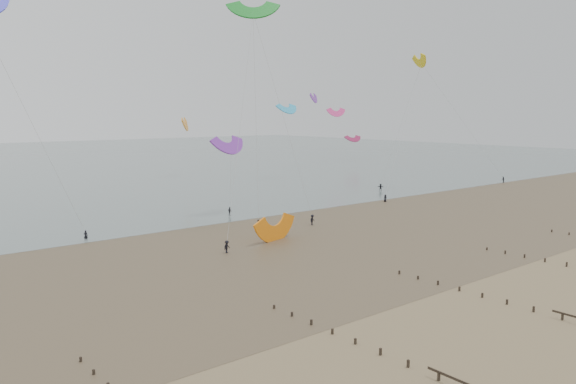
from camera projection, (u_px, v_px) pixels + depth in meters
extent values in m
plane|color=brown|center=(472.00, 310.00, 52.04)|extent=(500.00, 500.00, 0.00)
plane|color=#473A28|center=(253.00, 243.00, 78.93)|extent=(500.00, 500.00, 0.00)
ellipsoid|color=slate|center=(184.00, 291.00, 57.70)|extent=(23.60, 14.36, 0.01)
ellipsoid|color=slate|center=(304.00, 229.00, 88.73)|extent=(33.64, 18.32, 0.01)
ellipsoid|color=slate|center=(468.00, 213.00, 103.19)|extent=(19.65, 13.67, 0.01)
cube|color=black|center=(94.00, 372.00, 39.23)|extent=(0.16, 0.16, 0.48)
cube|color=black|center=(81.00, 360.00, 41.25)|extent=(0.16, 0.16, 0.45)
cube|color=black|center=(439.00, 377.00, 38.32)|extent=(0.16, 0.16, 0.65)
cube|color=black|center=(408.00, 364.00, 40.34)|extent=(0.16, 0.16, 0.62)
cube|color=black|center=(380.00, 352.00, 42.37)|extent=(0.16, 0.16, 0.59)
cube|color=black|center=(355.00, 341.00, 44.39)|extent=(0.16, 0.16, 0.57)
cube|color=black|center=(332.00, 332.00, 46.42)|extent=(0.16, 0.16, 0.54)
cube|color=black|center=(311.00, 323.00, 48.44)|extent=(0.16, 0.16, 0.51)
cube|color=black|center=(292.00, 314.00, 50.47)|extent=(0.16, 0.16, 0.48)
cube|color=black|center=(274.00, 307.00, 52.49)|extent=(0.16, 0.16, 0.45)
cube|color=black|center=(562.00, 317.00, 49.56)|extent=(0.16, 0.16, 0.65)
cube|color=black|center=(534.00, 309.00, 51.58)|extent=(0.16, 0.16, 0.62)
cube|color=black|center=(507.00, 302.00, 53.61)|extent=(0.16, 0.16, 0.59)
cube|color=black|center=(482.00, 295.00, 55.63)|extent=(0.16, 0.16, 0.57)
cube|color=black|center=(459.00, 289.00, 57.66)|extent=(0.16, 0.16, 0.54)
cube|color=black|center=(438.00, 283.00, 59.68)|extent=(0.16, 0.16, 0.51)
cube|color=black|center=(418.00, 278.00, 61.71)|extent=(0.16, 0.16, 0.48)
cube|color=black|center=(399.00, 273.00, 63.73)|extent=(0.16, 0.16, 0.45)
cube|color=black|center=(567.00, 265.00, 66.87)|extent=(0.16, 0.16, 0.57)
cube|color=black|center=(545.00, 260.00, 68.90)|extent=(0.16, 0.16, 0.54)
cube|color=black|center=(525.00, 256.00, 70.92)|extent=(0.16, 0.16, 0.51)
cube|color=black|center=(505.00, 252.00, 72.95)|extent=(0.16, 0.16, 0.48)
cube|color=black|center=(487.00, 249.00, 74.97)|extent=(0.16, 0.16, 0.45)
cube|color=black|center=(569.00, 234.00, 84.19)|extent=(0.16, 0.16, 0.48)
cube|color=black|center=(552.00, 231.00, 86.21)|extent=(0.16, 0.16, 0.45)
imported|color=black|center=(86.00, 236.00, 80.18)|extent=(0.69, 0.64, 1.58)
imported|color=black|center=(230.00, 211.00, 100.35)|extent=(0.46, 0.92, 1.51)
imported|color=black|center=(312.00, 220.00, 91.61)|extent=(1.28, 0.97, 1.75)
imported|color=black|center=(381.00, 187.00, 132.49)|extent=(1.53, 1.27, 1.64)
imported|color=black|center=(259.00, 225.00, 87.32)|extent=(1.01, 0.90, 1.74)
imported|color=black|center=(503.00, 180.00, 147.22)|extent=(1.01, 1.01, 1.66)
imported|color=black|center=(385.00, 198.00, 115.81)|extent=(0.59, 0.81, 1.53)
imported|color=black|center=(227.00, 247.00, 73.28)|extent=(1.24, 0.97, 1.69)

